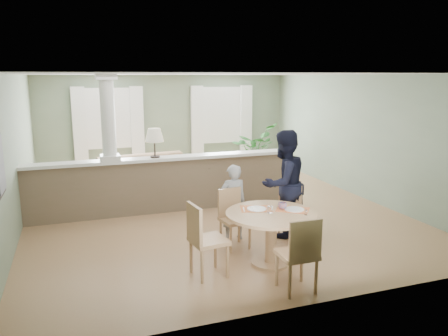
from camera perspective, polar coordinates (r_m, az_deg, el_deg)
name	(u,v)px	position (r m, az deg, el deg)	size (l,w,h in m)	color
ground	(210,210)	(8.93, -1.86, -5.45)	(8.00, 8.00, 0.00)	tan
room_shell	(199,118)	(9.16, -3.29, 6.55)	(7.02, 8.02, 2.71)	gray
pony_wall	(159,177)	(8.71, -8.49, -1.21)	(5.32, 0.38, 2.70)	brown
sofa	(146,173)	(10.61, -10.15, -0.61)	(2.73, 1.07, 0.80)	#976D52
houseplant	(254,150)	(11.85, 3.95, 2.37)	(1.27, 1.10, 1.41)	#2B6729
dining_table	(271,223)	(6.28, 6.18, -7.17)	(1.29, 1.29, 0.88)	tan
chair_far_boy	(233,215)	(6.94, 1.16, -6.18)	(0.47, 0.47, 0.92)	tan
chair_far_man	(289,210)	(7.29, 8.44, -5.50)	(0.57, 0.57, 0.91)	tan
chair_near	(300,252)	(5.54, 9.89, -10.73)	(0.45, 0.45, 0.99)	tan
chair_side	(203,237)	(5.90, -2.72, -8.97)	(0.52, 0.52, 1.02)	tan
child_person	(233,202)	(7.18, 1.16, -4.51)	(0.46, 0.30, 1.27)	#959599
man_person	(283,184)	(7.36, 7.76, -2.05)	(0.88, 0.68, 1.81)	black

